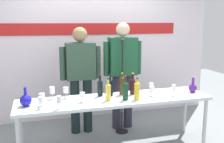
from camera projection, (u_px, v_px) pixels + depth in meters
back_wall at (92, 34)px, 4.75m from camera, size 4.53×0.11×3.00m
display_table at (115, 102)px, 3.56m from camera, size 2.58×0.62×0.73m
decanter_blue_left at (26, 100)px, 3.21m from camera, size 0.14×0.14×0.24m
decanter_blue_right at (193, 88)px, 3.84m from camera, size 0.12×0.12×0.21m
presenter_left at (81, 73)px, 4.07m from camera, size 0.63×0.22×1.65m
presenter_right at (123, 68)px, 4.25m from camera, size 0.63×0.22×1.72m
wine_bottle_0 at (125, 90)px, 3.45m from camera, size 0.08×0.08×0.32m
wine_bottle_1 at (108, 91)px, 3.43m from camera, size 0.07×0.07×0.30m
wine_bottle_2 at (137, 90)px, 3.46m from camera, size 0.08×0.08×0.29m
wine_bottle_3 at (133, 85)px, 3.73m from camera, size 0.08×0.08×0.31m
wine_bottle_4 at (100, 87)px, 3.63m from camera, size 0.07×0.07×0.29m
wine_bottle_5 at (122, 85)px, 3.70m from camera, size 0.08×0.08×0.31m
wine_bottle_6 at (110, 87)px, 3.64m from camera, size 0.07×0.07×0.31m
wine_glass_left_0 at (59, 100)px, 3.10m from camera, size 0.06×0.06×0.16m
wine_glass_left_1 at (82, 95)px, 3.36m from camera, size 0.07×0.07×0.13m
wine_glass_left_2 at (52, 90)px, 3.49m from camera, size 0.07×0.07×0.17m
wine_glass_left_3 at (42, 97)px, 3.21m from camera, size 0.07×0.07×0.16m
wine_glass_left_4 at (66, 90)px, 3.53m from camera, size 0.07×0.07×0.15m
wine_glass_left_5 at (41, 101)px, 3.11m from camera, size 0.06×0.06×0.14m
wine_glass_right_0 at (152, 89)px, 3.64m from camera, size 0.07×0.07×0.14m
wine_glass_right_1 at (174, 88)px, 3.64m from camera, size 0.06×0.06×0.16m
wine_glass_right_2 at (151, 86)px, 3.87m from camera, size 0.06×0.06×0.13m
microphone_stand at (122, 102)px, 4.15m from camera, size 0.20×0.20×1.48m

